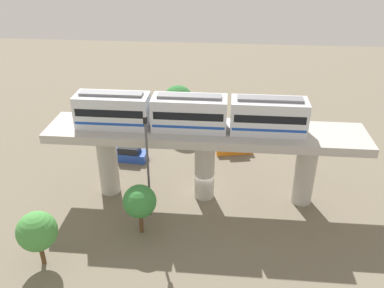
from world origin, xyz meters
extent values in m
plane|color=#706654|center=(0.00, 0.00, 0.00)|extent=(120.00, 120.00, 0.00)
cylinder|color=#B7B2AA|center=(0.00, -9.38, 3.27)|extent=(1.90, 1.90, 6.53)
cylinder|color=#B7B2AA|center=(0.00, 0.00, 3.27)|extent=(1.90, 1.90, 6.53)
cylinder|color=#B7B2AA|center=(0.00, 9.38, 3.27)|extent=(1.90, 1.90, 6.53)
cube|color=#B7B2AA|center=(0.00, 0.00, 6.93)|extent=(5.20, 28.85, 0.80)
cube|color=silver|center=(0.00, -8.38, 8.83)|extent=(2.60, 6.60, 3.00)
cube|color=black|center=(0.00, -8.38, 9.08)|extent=(2.64, 6.07, 0.70)
cube|color=#1947B2|center=(0.00, -8.38, 8.08)|extent=(2.64, 6.34, 0.24)
cube|color=slate|center=(0.00, -8.38, 10.45)|extent=(1.10, 5.61, 0.24)
cube|color=silver|center=(0.00, -1.43, 8.83)|extent=(2.60, 6.60, 3.00)
cube|color=black|center=(0.00, -1.43, 9.08)|extent=(2.64, 6.07, 0.70)
cube|color=#1947B2|center=(0.00, -1.43, 8.08)|extent=(2.64, 6.34, 0.24)
cube|color=slate|center=(0.00, -1.43, 10.45)|extent=(1.10, 5.61, 0.24)
cube|color=silver|center=(0.00, 5.52, 8.83)|extent=(2.60, 6.60, 3.00)
cube|color=black|center=(0.00, 5.52, 9.08)|extent=(2.64, 6.07, 0.70)
cube|color=#1947B2|center=(0.00, 5.52, 8.08)|extent=(2.64, 6.34, 0.24)
cube|color=slate|center=(0.00, 5.52, 10.45)|extent=(1.10, 5.61, 0.24)
cube|color=orange|center=(-9.19, 2.87, 0.50)|extent=(2.64, 4.48, 1.00)
cube|color=black|center=(-9.19, 3.02, 1.38)|extent=(2.09, 2.59, 0.76)
cube|color=#284CB7|center=(-6.31, -9.04, 0.50)|extent=(2.10, 4.32, 1.00)
cube|color=black|center=(-6.31, -8.89, 1.38)|extent=(1.81, 2.41, 0.76)
cylinder|color=brown|center=(5.82, -5.06, 1.23)|extent=(0.36, 0.36, 2.46)
sphere|color=#38843D|center=(5.82, -5.06, 3.24)|extent=(2.83, 2.83, 2.83)
cylinder|color=brown|center=(10.16, -12.01, 1.17)|extent=(0.36, 0.36, 2.34)
sphere|color=#479342|center=(10.16, -12.01, 3.18)|extent=(3.07, 3.07, 3.07)
cylinder|color=brown|center=(-14.36, -4.26, 1.55)|extent=(0.36, 0.36, 3.10)
sphere|color=#2D7233|center=(-14.36, -4.26, 4.17)|extent=(3.86, 3.86, 3.86)
cylinder|color=#4C4C51|center=(3.40, -4.71, 4.67)|extent=(0.20, 0.20, 9.33)
cube|color=black|center=(3.40, -4.71, 9.63)|extent=(0.44, 0.28, 0.60)
camera|label=1|loc=(32.60, 1.76, 23.31)|focal=37.68mm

